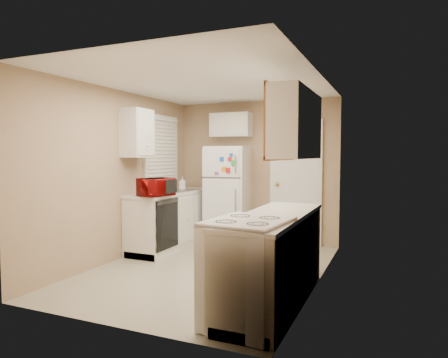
% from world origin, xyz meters
% --- Properties ---
extents(floor, '(3.80, 3.80, 0.00)m').
position_xyz_m(floor, '(0.00, 0.00, 0.00)').
color(floor, '#B6B196').
rests_on(floor, ground).
extents(ceiling, '(3.80, 3.80, 0.00)m').
position_xyz_m(ceiling, '(0.00, 0.00, 2.40)').
color(ceiling, white).
rests_on(ceiling, floor).
extents(wall_left, '(3.80, 3.80, 0.00)m').
position_xyz_m(wall_left, '(-1.40, 0.00, 1.20)').
color(wall_left, tan).
rests_on(wall_left, floor).
extents(wall_right, '(3.80, 3.80, 0.00)m').
position_xyz_m(wall_right, '(1.40, 0.00, 1.20)').
color(wall_right, tan).
rests_on(wall_right, floor).
extents(wall_back, '(2.80, 2.80, 0.00)m').
position_xyz_m(wall_back, '(0.00, 1.90, 1.20)').
color(wall_back, tan).
rests_on(wall_back, floor).
extents(wall_front, '(2.80, 2.80, 0.00)m').
position_xyz_m(wall_front, '(0.00, -1.90, 1.20)').
color(wall_front, tan).
rests_on(wall_front, floor).
extents(left_counter, '(0.60, 1.80, 0.90)m').
position_xyz_m(left_counter, '(-1.10, 0.90, 0.45)').
color(left_counter, silver).
rests_on(left_counter, floor).
extents(dishwasher, '(0.03, 0.58, 0.72)m').
position_xyz_m(dishwasher, '(-0.81, 0.30, 0.49)').
color(dishwasher, black).
rests_on(dishwasher, floor).
extents(sink, '(0.54, 0.74, 0.16)m').
position_xyz_m(sink, '(-1.10, 1.05, 0.86)').
color(sink, gray).
rests_on(sink, left_counter).
extents(microwave, '(0.53, 0.41, 0.31)m').
position_xyz_m(microwave, '(-0.91, 0.18, 1.05)').
color(microwave, maroon).
rests_on(microwave, left_counter).
extents(soap_bottle, '(0.13, 0.13, 0.22)m').
position_xyz_m(soap_bottle, '(-1.14, 1.35, 1.00)').
color(soap_bottle, silver).
rests_on(soap_bottle, left_counter).
extents(window_blinds, '(0.10, 0.98, 1.08)m').
position_xyz_m(window_blinds, '(-1.36, 1.05, 1.60)').
color(window_blinds, silver).
rests_on(window_blinds, wall_left).
extents(upper_cabinet_left, '(0.30, 0.45, 0.70)m').
position_xyz_m(upper_cabinet_left, '(-1.25, 0.22, 1.80)').
color(upper_cabinet_left, silver).
rests_on(upper_cabinet_left, wall_left).
extents(refrigerator, '(0.72, 0.70, 1.63)m').
position_xyz_m(refrigerator, '(-0.39, 1.61, 0.81)').
color(refrigerator, white).
rests_on(refrigerator, floor).
extents(cabinet_over_fridge, '(0.70, 0.30, 0.40)m').
position_xyz_m(cabinet_over_fridge, '(-0.40, 1.75, 2.00)').
color(cabinet_over_fridge, silver).
rests_on(cabinet_over_fridge, wall_back).
extents(interior_door, '(0.86, 0.06, 2.08)m').
position_xyz_m(interior_door, '(0.70, 1.86, 1.02)').
color(interior_door, white).
rests_on(interior_door, floor).
extents(right_counter, '(0.60, 2.00, 0.90)m').
position_xyz_m(right_counter, '(1.10, -0.80, 0.45)').
color(right_counter, silver).
rests_on(right_counter, floor).
extents(stove, '(0.70, 0.83, 0.94)m').
position_xyz_m(stove, '(1.04, -1.39, 0.47)').
color(stove, white).
rests_on(stove, floor).
extents(upper_cabinet_right, '(0.30, 1.20, 0.70)m').
position_xyz_m(upper_cabinet_right, '(1.25, -0.50, 1.80)').
color(upper_cabinet_right, silver).
rests_on(upper_cabinet_right, wall_right).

